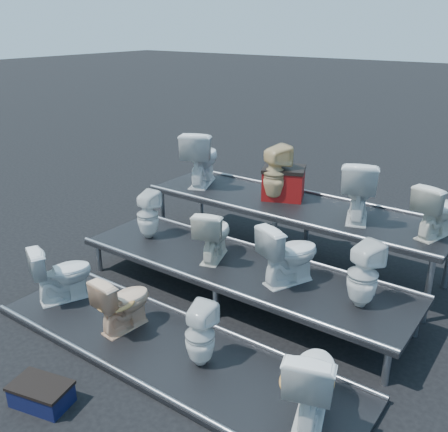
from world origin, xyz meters
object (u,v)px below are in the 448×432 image
Objects in this scene: toilet_7 at (363,275)px; toilet_10 at (359,189)px; toilet_5 at (214,233)px; red_crate at (283,184)px; toilet_0 at (62,273)px; toilet_9 at (275,173)px; toilet_3 at (312,379)px; step_stool at (42,395)px; toilet_8 at (201,157)px; toilet_1 at (123,302)px; toilet_6 at (289,253)px; toilet_4 at (148,215)px; toilet_2 at (200,335)px; toilet_11 at (437,210)px.

toilet_10 is (-0.60, 1.30, 0.44)m from toilet_7.
red_crate is at bearing -113.93° from toilet_5.
toilet_0 is 0.90× the size of toilet_9.
toilet_10 is (-0.71, 2.60, 0.82)m from toilet_3.
step_stool is (-0.04, -2.52, -0.69)m from toilet_5.
toilet_3 is at bearing 85.86° from toilet_10.
toilet_5 is at bearing -110.03° from toilet_0.
toilet_0 is 2.74m from toilet_8.
toilet_1 is 1.88m from toilet_6.
toilet_6 is (1.29, 1.30, 0.43)m from toilet_1.
toilet_4 is (-3.09, 1.30, 0.35)m from toilet_3.
toilet_8 is at bearing -67.27° from toilet_0.
red_crate is (0.14, 1.45, 0.27)m from toilet_5.
toilet_5 is at bearing 24.33° from toilet_6.
toilet_10 is at bearing -92.06° from toilet_3.
toilet_9 reaches higher than toilet_5.
toilet_6 reaches higher than toilet_4.
toilet_4 is at bearing -41.01° from toilet_2.
toilet_7 is at bearing -155.67° from toilet_6.
toilet_5 is at bearing -50.38° from toilet_3.
red_crate is at bearing 164.13° from toilet_8.
red_crate is 4.09m from step_stool.
toilet_2 is at bearing -17.23° from toilet_3.
step_stool is at bearing 105.35° from toilet_1.
toilet_3 is 2.40m from toilet_5.
toilet_9 is at bearing -91.56° from toilet_1.
toilet_0 is 1.08× the size of toilet_1.
step_stool is at bearing 84.47° from toilet_8.
toilet_8 reaches higher than toilet_9.
step_stool is (1.06, -2.52, -0.69)m from toilet_4.
toilet_5 is 1.04m from toilet_6.
toilet_3 is 2.72m from toilet_11.
toilet_5 is at bearing -117.67° from red_crate.
toilet_4 is at bearing 71.98° from toilet_8.
toilet_4 is 2.14m from toilet_6.
toilet_1 is 1.27× the size of step_stool.
toilet_6 is at bearing 161.58° from toilet_5.
step_stool is (-0.85, -1.22, -0.29)m from toilet_2.
toilet_5 is 1.84m from toilet_8.
toilet_6 is at bearing -107.00° from toilet_2.
toilet_6 is at bearing 53.02° from step_stool.
toilet_8 reaches higher than red_crate.
toilet_9 is (-1.90, 2.60, 0.82)m from toilet_3.
toilet_1 is at bearing 63.00° from toilet_11.
toilet_7 is 0.90× the size of toilet_10.
toilet_5 is (1.28, 1.30, 0.38)m from toilet_0.
toilet_4 is 0.77× the size of toilet_8.
toilet_0 reaches higher than toilet_2.
toilet_2 is at bearing 60.28° from toilet_10.
toilet_5 reaches higher than toilet_3.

